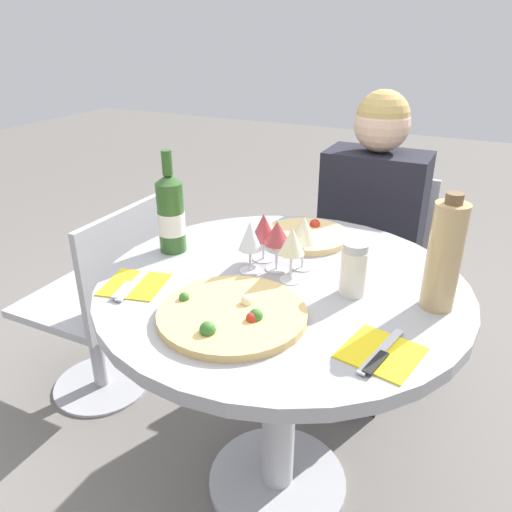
# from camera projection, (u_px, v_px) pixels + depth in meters

# --- Properties ---
(ground_plane) EXTENTS (12.00, 12.00, 0.00)m
(ground_plane) POSITION_uv_depth(u_px,v_px,m) (277.00, 482.00, 1.66)
(ground_plane) COLOR slate
(ground_plane) RESTS_ON ground
(dining_table) EXTENTS (0.99, 0.99, 0.76)m
(dining_table) POSITION_uv_depth(u_px,v_px,m) (281.00, 328.00, 1.40)
(dining_table) COLOR #B2B2B7
(dining_table) RESTS_ON ground_plane
(chair_behind_diner) EXTENTS (0.44, 0.44, 0.81)m
(chair_behind_diner) POSITION_uv_depth(u_px,v_px,m) (369.00, 276.00, 2.16)
(chair_behind_diner) COLOR #ADADB2
(chair_behind_diner) RESTS_ON ground_plane
(seated_diner) EXTENTS (0.39, 0.46, 1.17)m
(seated_diner) POSITION_uv_depth(u_px,v_px,m) (364.00, 259.00, 1.98)
(seated_diner) COLOR black
(seated_diner) RESTS_ON ground_plane
(chair_empty_side) EXTENTS (0.44, 0.44, 0.81)m
(chair_empty_side) POSITION_uv_depth(u_px,v_px,m) (102.00, 308.00, 1.91)
(chair_empty_side) COLOR #ADADB2
(chair_empty_side) RESTS_ON ground_plane
(pizza_large) EXTENTS (0.35, 0.35, 0.05)m
(pizza_large) POSITION_uv_depth(u_px,v_px,m) (232.00, 314.00, 1.16)
(pizza_large) COLOR #DBB26B
(pizza_large) RESTS_ON dining_table
(pizza_small_far) EXTENTS (0.27, 0.27, 0.05)m
(pizza_small_far) POSITION_uv_depth(u_px,v_px,m) (306.00, 235.00, 1.59)
(pizza_small_far) COLOR #E5C17F
(pizza_small_far) RESTS_ON dining_table
(wine_bottle) EXTENTS (0.08, 0.08, 0.30)m
(wine_bottle) POSITION_uv_depth(u_px,v_px,m) (171.00, 214.00, 1.46)
(wine_bottle) COLOR #2D5623
(wine_bottle) RESTS_ON dining_table
(tall_carafe) EXTENTS (0.08, 0.08, 0.29)m
(tall_carafe) POSITION_uv_depth(u_px,v_px,m) (444.00, 256.00, 1.16)
(tall_carafe) COLOR tan
(tall_carafe) RESTS_ON dining_table
(sugar_shaker) EXTENTS (0.07, 0.07, 0.14)m
(sugar_shaker) POSITION_uv_depth(u_px,v_px,m) (354.00, 269.00, 1.24)
(sugar_shaker) COLOR silver
(sugar_shaker) RESTS_ON dining_table
(wine_glass_center) EXTENTS (0.07, 0.07, 0.14)m
(wine_glass_center) POSITION_uv_depth(u_px,v_px,m) (277.00, 234.00, 1.35)
(wine_glass_center) COLOR silver
(wine_glass_center) RESTS_ON dining_table
(wine_glass_back_left) EXTENTS (0.07, 0.07, 0.14)m
(wine_glass_back_left) POSITION_uv_depth(u_px,v_px,m) (264.00, 228.00, 1.41)
(wine_glass_back_left) COLOR silver
(wine_glass_back_left) RESTS_ON dining_table
(wine_glass_front_right) EXTENTS (0.07, 0.07, 0.15)m
(wine_glass_front_right) POSITION_uv_depth(u_px,v_px,m) (292.00, 242.00, 1.29)
(wine_glass_front_right) COLOR silver
(wine_glass_front_right) RESTS_ON dining_table
(wine_glass_back_right) EXTENTS (0.08, 0.08, 0.15)m
(wine_glass_back_right) POSITION_uv_depth(u_px,v_px,m) (304.00, 230.00, 1.36)
(wine_glass_back_right) COLOR silver
(wine_glass_back_right) RESTS_ON dining_table
(wine_glass_front_left) EXTENTS (0.06, 0.06, 0.15)m
(wine_glass_front_left) POSITION_uv_depth(u_px,v_px,m) (250.00, 237.00, 1.34)
(wine_glass_front_left) COLOR silver
(wine_glass_front_left) RESTS_ON dining_table
(place_setting_left) EXTENTS (0.18, 0.19, 0.01)m
(place_setting_left) POSITION_uv_depth(u_px,v_px,m) (134.00, 285.00, 1.31)
(place_setting_left) COLOR yellow
(place_setting_left) RESTS_ON dining_table
(place_setting_right) EXTENTS (0.18, 0.19, 0.01)m
(place_setting_right) POSITION_uv_depth(u_px,v_px,m) (381.00, 353.00, 1.04)
(place_setting_right) COLOR yellow
(place_setting_right) RESTS_ON dining_table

